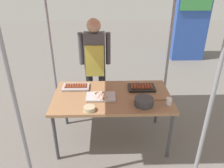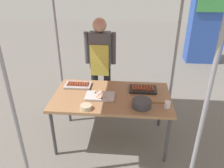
% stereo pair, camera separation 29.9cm
% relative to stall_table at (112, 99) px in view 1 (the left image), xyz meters
% --- Properties ---
extents(ground_plane, '(18.00, 18.00, 0.00)m').
position_rel_stall_table_xyz_m(ground_plane, '(0.00, 0.00, -0.70)').
color(ground_plane, '#66605B').
extents(stall_table, '(1.60, 0.90, 0.75)m').
position_rel_stall_table_xyz_m(stall_table, '(0.00, 0.00, 0.00)').
color(stall_table, '#9E724C').
rests_on(stall_table, ground).
extents(tray_grilled_sausages, '(0.38, 0.24, 0.06)m').
position_rel_stall_table_xyz_m(tray_grilled_sausages, '(0.43, 0.18, 0.08)').
color(tray_grilled_sausages, black).
rests_on(tray_grilled_sausages, stall_table).
extents(tray_meat_skewers, '(0.39, 0.24, 0.04)m').
position_rel_stall_table_xyz_m(tray_meat_skewers, '(-0.15, -0.06, 0.07)').
color(tray_meat_skewers, silver).
rests_on(tray_meat_skewers, stall_table).
extents(tray_pork_links, '(0.38, 0.23, 0.05)m').
position_rel_stall_table_xyz_m(tray_pork_links, '(-0.52, 0.23, 0.07)').
color(tray_pork_links, '#ADADB2').
rests_on(tray_pork_links, stall_table).
extents(cooking_wok, '(0.40, 0.24, 0.10)m').
position_rel_stall_table_xyz_m(cooking_wok, '(0.40, -0.25, 0.10)').
color(cooking_wok, '#38383A').
rests_on(cooking_wok, stall_table).
extents(condiment_bowl, '(0.14, 0.14, 0.05)m').
position_rel_stall_table_xyz_m(condiment_bowl, '(-0.29, -0.36, 0.08)').
color(condiment_bowl, '#BFB28C').
rests_on(condiment_bowl, stall_table).
extents(drink_cup_near_edge, '(0.07, 0.07, 0.09)m').
position_rel_stall_table_xyz_m(drink_cup_near_edge, '(0.71, -0.25, 0.10)').
color(drink_cup_near_edge, white).
rests_on(drink_cup_near_edge, stall_table).
extents(vendor_woman, '(0.52, 0.23, 1.63)m').
position_rel_stall_table_xyz_m(vendor_woman, '(-0.26, 0.83, 0.27)').
color(vendor_woman, black).
rests_on(vendor_woman, ground).
extents(neighbor_stall_left, '(0.89, 0.54, 1.94)m').
position_rel_stall_table_xyz_m(neighbor_stall_left, '(2.24, 3.49, 0.28)').
color(neighbor_stall_left, '#2D51B2').
rests_on(neighbor_stall_left, ground).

